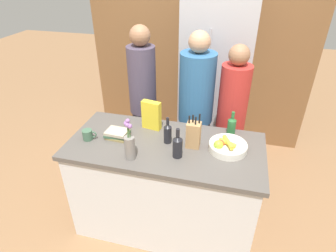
# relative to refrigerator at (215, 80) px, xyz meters

# --- Properties ---
(ground_plane) EXTENTS (14.00, 14.00, 0.00)m
(ground_plane) POSITION_rel_refrigerator_xyz_m (-0.26, -1.33, -1.00)
(ground_plane) COLOR #936B47
(kitchen_island) EXTENTS (1.62, 0.77, 0.93)m
(kitchen_island) POSITION_rel_refrigerator_xyz_m (-0.26, -1.33, -0.54)
(kitchen_island) COLOR silver
(kitchen_island) RESTS_ON ground_plane
(back_wall_wood) EXTENTS (2.82, 0.12, 2.60)m
(back_wall_wood) POSITION_rel_refrigerator_xyz_m (-0.26, 0.36, 0.30)
(back_wall_wood) COLOR brown
(back_wall_wood) RESTS_ON ground_plane
(refrigerator) EXTENTS (0.77, 0.62, 2.01)m
(refrigerator) POSITION_rel_refrigerator_xyz_m (0.00, 0.00, 0.00)
(refrigerator) COLOR #B7B7BC
(refrigerator) RESTS_ON ground_plane
(fruit_bowl) EXTENTS (0.31, 0.31, 0.11)m
(fruit_bowl) POSITION_rel_refrigerator_xyz_m (0.24, -1.29, -0.03)
(fruit_bowl) COLOR silver
(fruit_bowl) RESTS_ON kitchen_island
(knife_block) EXTENTS (0.11, 0.09, 0.30)m
(knife_block) POSITION_rel_refrigerator_xyz_m (-0.03, -1.30, 0.04)
(knife_block) COLOR tan
(knife_block) RESTS_ON kitchen_island
(flower_vase) EXTENTS (0.08, 0.08, 0.35)m
(flower_vase) POSITION_rel_refrigerator_xyz_m (-0.47, -1.58, 0.05)
(flower_vase) COLOR gray
(flower_vase) RESTS_ON kitchen_island
(cereal_box) EXTENTS (0.18, 0.09, 0.26)m
(cereal_box) POSITION_rel_refrigerator_xyz_m (-0.44, -1.11, 0.06)
(cereal_box) COLOR yellow
(cereal_box) RESTS_ON kitchen_island
(coffee_mug) EXTENTS (0.12, 0.08, 0.09)m
(coffee_mug) POSITION_rel_refrigerator_xyz_m (-0.91, -1.42, -0.03)
(coffee_mug) COLOR #42664C
(coffee_mug) RESTS_ON kitchen_island
(book_stack) EXTENTS (0.20, 0.16, 0.07)m
(book_stack) POSITION_rel_refrigerator_xyz_m (-0.68, -1.33, -0.04)
(book_stack) COLOR #99844C
(book_stack) RESTS_ON kitchen_island
(bottle_oil) EXTENTS (0.07, 0.07, 0.24)m
(bottle_oil) POSITION_rel_refrigerator_xyz_m (-0.25, -1.30, 0.02)
(bottle_oil) COLOR black
(bottle_oil) RESTS_ON kitchen_island
(bottle_vinegar) EXTENTS (0.07, 0.07, 0.21)m
(bottle_vinegar) POSITION_rel_refrigerator_xyz_m (0.26, -1.03, 0.01)
(bottle_vinegar) COLOR #286633
(bottle_vinegar) RESTS_ON kitchen_island
(bottle_wine) EXTENTS (0.08, 0.08, 0.25)m
(bottle_wine) POSITION_rel_refrigerator_xyz_m (-0.13, -1.47, 0.02)
(bottle_wine) COLOR black
(bottle_wine) RESTS_ON kitchen_island
(person_at_sink) EXTENTS (0.28, 0.28, 1.73)m
(person_at_sink) POSITION_rel_refrigerator_xyz_m (-0.68, -0.64, -0.01)
(person_at_sink) COLOR #383842
(person_at_sink) RESTS_ON ground_plane
(person_in_blue) EXTENTS (0.34, 0.34, 1.72)m
(person_in_blue) POSITION_rel_refrigerator_xyz_m (-0.11, -0.68, -0.04)
(person_in_blue) COLOR #383842
(person_in_blue) RESTS_ON ground_plane
(person_in_red_tee) EXTENTS (0.28, 0.28, 1.62)m
(person_in_red_tee) POSITION_rel_refrigerator_xyz_m (0.24, -0.69, -0.08)
(person_in_red_tee) COLOR #383842
(person_in_red_tee) RESTS_ON ground_plane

